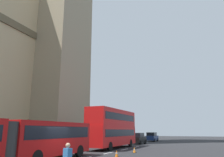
{
  "coord_description": "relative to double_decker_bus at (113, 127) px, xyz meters",
  "views": [
    {
      "loc": [
        -13.61,
        -9.85,
        2.24
      ],
      "look_at": [
        13.76,
        2.5,
        9.5
      ],
      "focal_mm": 34.54,
      "sensor_mm": 36.0,
      "label": 1
    }
  ],
  "objects": [
    {
      "name": "traffic_cone_middle",
      "position": [
        -4.35,
        -4.35,
        -2.43
      ],
      "size": [
        0.36,
        0.36,
        0.58
      ],
      "color": "black",
      "rests_on": "ground_plane"
    },
    {
      "name": "sedan_trailing",
      "position": [
        20.56,
        -0.02,
        -1.8
      ],
      "size": [
        4.4,
        1.86,
        1.85
      ],
      "color": "navy",
      "rests_on": "ground_plane"
    },
    {
      "name": "traffic_cone_west",
      "position": [
        -8.53,
        -4.13,
        -2.43
      ],
      "size": [
        0.36,
        0.36,
        0.58
      ],
      "color": "black",
      "rests_on": "ground_plane"
    },
    {
      "name": "sedan_lead",
      "position": [
        10.06,
        -0.2,
        -1.8
      ],
      "size": [
        4.4,
        1.86,
        1.85
      ],
      "color": "black",
      "rests_on": "ground_plane"
    },
    {
      "name": "double_decker_bus",
      "position": [
        0.0,
        0.0,
        0.0
      ],
      "size": [
        10.85,
        2.54,
        4.9
      ],
      "color": "red",
      "rests_on": "ground_plane"
    }
  ]
}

